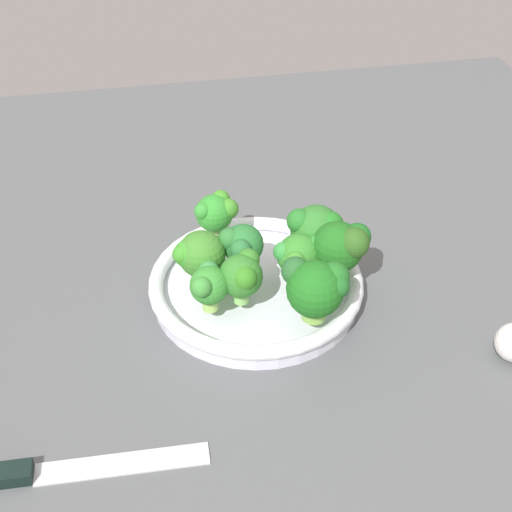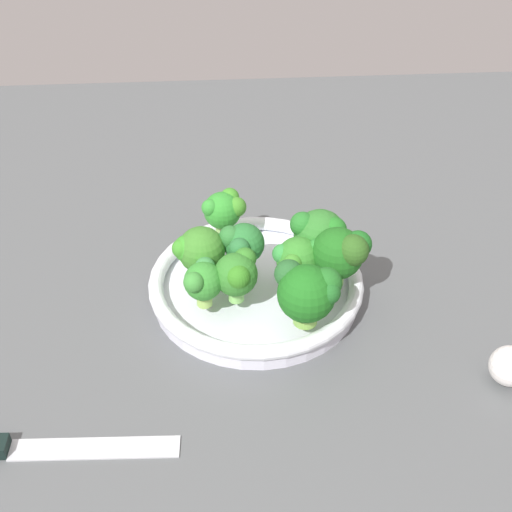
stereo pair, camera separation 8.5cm
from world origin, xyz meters
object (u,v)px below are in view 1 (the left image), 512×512
broccoli_floret_2 (317,287)px  broccoli_floret_6 (342,246)px  broccoli_floret_7 (242,275)px  broccoli_floret_4 (216,212)px  broccoli_floret_1 (209,285)px  broccoli_floret_3 (242,246)px  broccoli_floret_5 (199,255)px  broccoli_floret_0 (299,255)px  broccoli_floret_8 (316,230)px  knife (33,473)px  bowl (256,285)px

broccoli_floret_2 → broccoli_floret_6: 7.81cm
broccoli_floret_6 → broccoli_floret_7: broccoli_floret_6 is taller
broccoli_floret_4 → broccoli_floret_7: bearing=95.0°
broccoli_floret_1 → broccoli_floret_3: bearing=-131.2°
broccoli_floret_5 → broccoli_floret_4: bearing=-112.0°
broccoli_floret_0 → broccoli_floret_1: bearing=16.1°
broccoli_floret_2 → broccoli_floret_5: 15.03cm
broccoli_floret_4 → broccoli_floret_2: bearing=117.2°
broccoli_floret_2 → broccoli_floret_8: size_ratio=1.01×
broccoli_floret_0 → broccoli_floret_4: broccoli_floret_4 is taller
broccoli_floret_2 → broccoli_floret_3: bearing=-53.3°
knife → broccoli_floret_5: bearing=-130.9°
broccoli_floret_1 → broccoli_floret_2: bearing=162.4°
broccoli_floret_5 → broccoli_floret_7: (-4.43, 4.65, -0.11)cm
broccoli_floret_0 → broccoli_floret_2: (-0.23, 7.00, 0.86)cm
broccoli_floret_1 → broccoli_floret_3: size_ratio=0.88×
broccoli_floret_1 → broccoli_floret_4: (-2.86, -13.41, 0.61)cm
broccoli_floret_5 → broccoli_floret_8: broccoli_floret_8 is taller
broccoli_floret_2 → broccoli_floret_4: bearing=-62.8°
broccoli_floret_0 → broccoli_floret_6: 5.19cm
broccoli_floret_3 → broccoli_floret_7: 5.04cm
broccoli_floret_3 → broccoli_floret_5: broccoli_floret_5 is taller
knife → bowl: bearing=-140.1°
broccoli_floret_8 → knife: broccoli_floret_8 is taller
broccoli_floret_6 → broccoli_floret_8: bearing=-65.2°
broccoli_floret_4 → broccoli_floret_8: broccoli_floret_8 is taller
broccoli_floret_0 → broccoli_floret_5: (11.89, -1.89, 0.43)cm
broccoli_floret_4 → broccoli_floret_8: (-11.56, 6.61, 0.26)cm
broccoli_floret_0 → broccoli_floret_2: 7.06cm
broccoli_floret_7 → broccoli_floret_1: bearing=7.9°
broccoli_floret_1 → broccoli_floret_5: broccoli_floret_5 is taller
broccoli_floret_4 → broccoli_floret_3: bearing=103.9°
broccoli_floret_2 → broccoli_floret_7: 8.79cm
broccoli_floret_3 → broccoli_floret_0: bearing=161.7°
broccoli_floret_3 → knife: size_ratio=0.25×
broccoli_floret_1 → knife: (19.76, 17.07, -6.34)cm
broccoli_floret_6 → broccoli_floret_5: bearing=-9.1°
broccoli_floret_5 → broccoli_floret_8: 14.96cm
broccoli_floret_5 → broccoli_floret_6: broccoli_floret_6 is taller
broccoli_floret_8 → broccoli_floret_5: bearing=6.1°
broccoli_floret_2 → broccoli_floret_8: (-2.75, -10.49, 0.01)cm
broccoli_floret_4 → broccoli_floret_6: broccoli_floret_6 is taller
bowl → knife: size_ratio=1.00×
bowl → broccoli_floret_6: size_ratio=3.38×
knife → broccoli_floret_3: bearing=-137.4°
broccoli_floret_6 → knife: bearing=28.4°
broccoli_floret_0 → broccoli_floret_5: size_ratio=0.96×
broccoli_floret_6 → knife: broccoli_floret_6 is taller
bowl → broccoli_floret_1: size_ratio=4.53×
broccoli_floret_8 → broccoli_floret_1: bearing=25.3°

